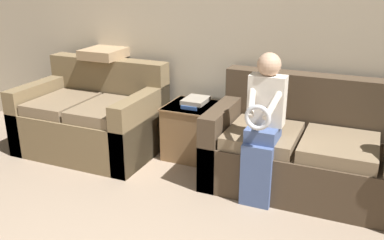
{
  "coord_description": "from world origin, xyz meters",
  "views": [
    {
      "loc": [
        1.33,
        -1.23,
        1.86
      ],
      "look_at": [
        0.08,
        1.67,
        0.72
      ],
      "focal_mm": 40.0,
      "sensor_mm": 36.0,
      "label": 1
    }
  ],
  "objects_px": {
    "couch_main": "(339,156)",
    "throw_pillow": "(103,53)",
    "couch_side": "(93,119)",
    "book_stack": "(195,102)",
    "side_shelf": "(195,130)",
    "child_left_seated": "(263,122)"
  },
  "relations": [
    {
      "from": "throw_pillow",
      "to": "book_stack",
      "type": "bearing_deg",
      "value": -4.27
    },
    {
      "from": "side_shelf",
      "to": "throw_pillow",
      "type": "xyz_separation_m",
      "value": [
        -1.1,
        0.08,
        0.69
      ]
    },
    {
      "from": "couch_main",
      "to": "child_left_seated",
      "type": "relative_size",
      "value": 1.8
    },
    {
      "from": "couch_side",
      "to": "side_shelf",
      "type": "height_order",
      "value": "couch_side"
    },
    {
      "from": "child_left_seated",
      "to": "book_stack",
      "type": "distance_m",
      "value": 1.0
    },
    {
      "from": "side_shelf",
      "to": "book_stack",
      "type": "relative_size",
      "value": 1.93
    },
    {
      "from": "couch_main",
      "to": "child_left_seated",
      "type": "distance_m",
      "value": 0.78
    },
    {
      "from": "couch_main",
      "to": "throw_pillow",
      "type": "xyz_separation_m",
      "value": [
        -2.52,
        0.26,
        0.64
      ]
    },
    {
      "from": "child_left_seated",
      "to": "throw_pillow",
      "type": "relative_size",
      "value": 3.03
    },
    {
      "from": "child_left_seated",
      "to": "couch_side",
      "type": "bearing_deg",
      "value": 170.75
    },
    {
      "from": "couch_main",
      "to": "book_stack",
      "type": "relative_size",
      "value": 7.59
    },
    {
      "from": "child_left_seated",
      "to": "throw_pillow",
      "type": "bearing_deg",
      "value": 161.64
    },
    {
      "from": "couch_main",
      "to": "side_shelf",
      "type": "distance_m",
      "value": 1.43
    },
    {
      "from": "child_left_seated",
      "to": "side_shelf",
      "type": "xyz_separation_m",
      "value": [
        -0.83,
        0.56,
        -0.4
      ]
    },
    {
      "from": "couch_side",
      "to": "book_stack",
      "type": "height_order",
      "value": "couch_side"
    },
    {
      "from": "book_stack",
      "to": "throw_pillow",
      "type": "distance_m",
      "value": 1.17
    },
    {
      "from": "child_left_seated",
      "to": "throw_pillow",
      "type": "distance_m",
      "value": 2.06
    },
    {
      "from": "couch_side",
      "to": "side_shelf",
      "type": "distance_m",
      "value": 1.09
    },
    {
      "from": "couch_side",
      "to": "book_stack",
      "type": "xyz_separation_m",
      "value": [
        1.07,
        0.25,
        0.26
      ]
    },
    {
      "from": "side_shelf",
      "to": "couch_main",
      "type": "bearing_deg",
      "value": -7.42
    },
    {
      "from": "couch_main",
      "to": "couch_side",
      "type": "distance_m",
      "value": 2.48
    },
    {
      "from": "couch_main",
      "to": "book_stack",
      "type": "distance_m",
      "value": 1.45
    }
  ]
}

